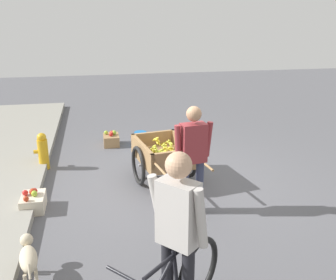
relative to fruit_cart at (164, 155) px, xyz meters
The scene contains 9 objects.
ground_plane 0.51m from the fruit_cart, 163.79° to the right, with size 24.00×24.00×0.00m, color #56565B.
fruit_cart is the anchor object (origin of this frame).
vendor_person 1.24m from the fruit_cart, behind, with size 0.25×0.55×1.52m.
cyclist_person 3.15m from the fruit_cart, behind, with size 0.41×0.45×1.64m.
dog 2.88m from the fruit_cart, 140.44° to the left, with size 0.67×0.26×0.40m.
fire_hydrant 2.21m from the fruit_cart, 66.27° to the left, with size 0.25×0.25×0.67m.
plastic_bucket 1.88m from the fruit_cart, ahead, with size 0.26×0.26×0.29m, color #1966B2.
apple_crate 2.13m from the fruit_cart, 108.22° to the left, with size 0.44×0.32×0.32m.
mixed_fruit_crate 2.13m from the fruit_cart, 21.38° to the left, with size 0.44×0.32×0.32m.
Camera 1 is at (-5.56, 1.12, 2.67)m, focal length 41.00 mm.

